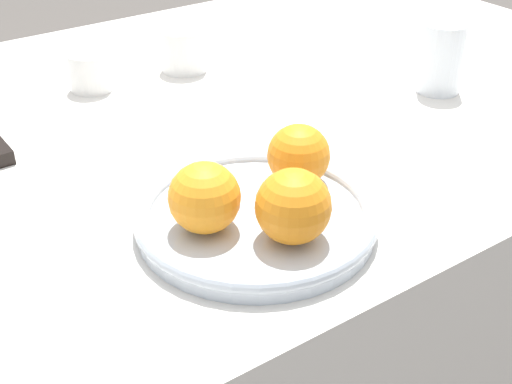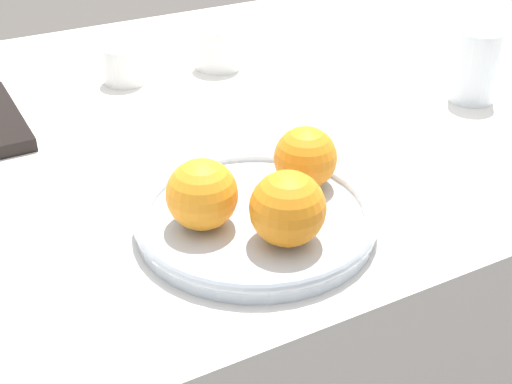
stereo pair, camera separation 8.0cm
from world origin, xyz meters
TOP-DOWN VIEW (x-y plane):
  - table at (0.00, 0.00)m, footprint 1.57×0.99m
  - fruit_platter at (-0.16, -0.31)m, footprint 0.28×0.28m
  - orange_0 at (-0.16, -0.38)m, footprint 0.08×0.08m
  - orange_1 at (-0.23, -0.31)m, footprint 0.08×0.08m
  - orange_2 at (-0.08, -0.29)m, footprint 0.08×0.08m
  - water_glass at (0.32, -0.15)m, footprint 0.07×0.07m
  - cup_0 at (-0.15, 0.18)m, footprint 0.07×0.07m
  - cup_1 at (0.02, 0.17)m, footprint 0.08×0.08m

SIDE VIEW (x-z plane):
  - table at x=0.00m, z-range 0.00..0.71m
  - fruit_platter at x=-0.16m, z-range 0.71..0.74m
  - cup_0 at x=-0.15m, z-range 0.71..0.77m
  - cup_1 at x=0.02m, z-range 0.71..0.79m
  - water_glass at x=0.32m, z-range 0.71..0.83m
  - orange_2 at x=-0.08m, z-range 0.73..0.81m
  - orange_1 at x=-0.23m, z-range 0.73..0.81m
  - orange_0 at x=-0.16m, z-range 0.73..0.81m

